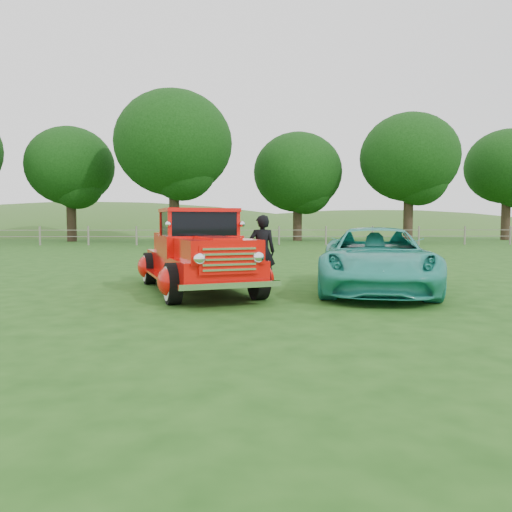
{
  "coord_description": "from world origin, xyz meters",
  "views": [
    {
      "loc": [
        0.43,
        -9.62,
        1.51
      ],
      "look_at": [
        0.81,
        1.2,
        0.75
      ],
      "focal_mm": 35.0,
      "sensor_mm": 36.0,
      "label": 1
    }
  ],
  "objects_px": {
    "tree_far_east": "(507,167)",
    "teal_sedan": "(376,259)",
    "tree_mid_west": "(70,166)",
    "man": "(262,251)",
    "tree_near_west": "(173,144)",
    "tree_near_east": "(298,173)",
    "red_pickup": "(198,254)",
    "tree_mid_east": "(409,158)"
  },
  "relations": [
    {
      "from": "tree_near_west",
      "to": "tree_near_east",
      "type": "bearing_deg",
      "value": 23.96
    },
    {
      "from": "tree_mid_west",
      "to": "man",
      "type": "relative_size",
      "value": 5.12
    },
    {
      "from": "tree_mid_west",
      "to": "tree_near_east",
      "type": "bearing_deg",
      "value": 3.37
    },
    {
      "from": "tree_near_west",
      "to": "tree_far_east",
      "type": "distance_m",
      "value": 26.49
    },
    {
      "from": "tree_near_east",
      "to": "tree_mid_west",
      "type": "bearing_deg",
      "value": -176.63
    },
    {
      "from": "man",
      "to": "tree_mid_east",
      "type": "bearing_deg",
      "value": -116.69
    },
    {
      "from": "tree_mid_east",
      "to": "teal_sedan",
      "type": "height_order",
      "value": "tree_mid_east"
    },
    {
      "from": "red_pickup",
      "to": "man",
      "type": "height_order",
      "value": "red_pickup"
    },
    {
      "from": "tree_near_west",
      "to": "red_pickup",
      "type": "xyz_separation_m",
      "value": [
        3.56,
        -23.89,
        -6.0
      ]
    },
    {
      "from": "teal_sedan",
      "to": "tree_mid_east",
      "type": "bearing_deg",
      "value": 82.02
    },
    {
      "from": "tree_near_east",
      "to": "red_pickup",
      "type": "height_order",
      "value": "tree_near_east"
    },
    {
      "from": "teal_sedan",
      "to": "man",
      "type": "xyz_separation_m",
      "value": [
        -2.42,
        0.66,
        0.14
      ]
    },
    {
      "from": "tree_near_west",
      "to": "tree_mid_east",
      "type": "distance_m",
      "value": 17.13
    },
    {
      "from": "tree_far_east",
      "to": "tree_mid_east",
      "type": "bearing_deg",
      "value": -161.57
    },
    {
      "from": "tree_near_west",
      "to": "tree_near_east",
      "type": "height_order",
      "value": "tree_near_west"
    },
    {
      "from": "tree_mid_west",
      "to": "man",
      "type": "height_order",
      "value": "tree_mid_west"
    },
    {
      "from": "tree_far_east",
      "to": "tree_near_east",
      "type": "bearing_deg",
      "value": -176.63
    },
    {
      "from": "red_pickup",
      "to": "teal_sedan",
      "type": "distance_m",
      "value": 3.83
    },
    {
      "from": "tree_mid_west",
      "to": "tree_near_west",
      "type": "height_order",
      "value": "tree_near_west"
    },
    {
      "from": "tree_mid_west",
      "to": "tree_near_east",
      "type": "relative_size",
      "value": 1.02
    },
    {
      "from": "tree_mid_west",
      "to": "red_pickup",
      "type": "relative_size",
      "value": 1.6
    },
    {
      "from": "teal_sedan",
      "to": "man",
      "type": "height_order",
      "value": "man"
    },
    {
      "from": "tree_mid_west",
      "to": "red_pickup",
      "type": "distance_m",
      "value": 29.65
    },
    {
      "from": "tree_near_west",
      "to": "tree_mid_east",
      "type": "bearing_deg",
      "value": 6.71
    },
    {
      "from": "tree_near_west",
      "to": "tree_far_east",
      "type": "height_order",
      "value": "tree_near_west"
    },
    {
      "from": "man",
      "to": "tree_near_east",
      "type": "bearing_deg",
      "value": -99.68
    },
    {
      "from": "red_pickup",
      "to": "man",
      "type": "xyz_separation_m",
      "value": [
        1.4,
        0.54,
        0.03
      ]
    },
    {
      "from": "tree_near_east",
      "to": "tree_far_east",
      "type": "distance_m",
      "value": 17.04
    },
    {
      "from": "teal_sedan",
      "to": "tree_near_west",
      "type": "bearing_deg",
      "value": 119.41
    },
    {
      "from": "teal_sedan",
      "to": "tree_near_east",
      "type": "bearing_deg",
      "value": 99.01
    },
    {
      "from": "tree_mid_west",
      "to": "tree_mid_east",
      "type": "xyz_separation_m",
      "value": [
        25.0,
        -1.0,
        0.62
      ]
    },
    {
      "from": "teal_sedan",
      "to": "man",
      "type": "bearing_deg",
      "value": 177.03
    },
    {
      "from": "tree_far_east",
      "to": "teal_sedan",
      "type": "bearing_deg",
      "value": -122.69
    },
    {
      "from": "tree_near_east",
      "to": "tree_near_west",
      "type": "bearing_deg",
      "value": -156.04
    },
    {
      "from": "tree_mid_west",
      "to": "tree_far_east",
      "type": "relative_size",
      "value": 0.95
    },
    {
      "from": "teal_sedan",
      "to": "tree_mid_west",
      "type": "bearing_deg",
      "value": 131.98
    },
    {
      "from": "tree_mid_west",
      "to": "tree_near_west",
      "type": "bearing_deg",
      "value": -20.56
    },
    {
      "from": "tree_far_east",
      "to": "man",
      "type": "relative_size",
      "value": 5.36
    },
    {
      "from": "tree_far_east",
      "to": "red_pickup",
      "type": "xyz_separation_m",
      "value": [
        -22.44,
        -28.89,
        -5.06
      ]
    },
    {
      "from": "tree_mid_west",
      "to": "tree_far_east",
      "type": "xyz_separation_m",
      "value": [
        34.0,
        2.0,
        0.31
      ]
    },
    {
      "from": "tree_near_east",
      "to": "man",
      "type": "distance_m",
      "value": 27.99
    },
    {
      "from": "tree_mid_west",
      "to": "man",
      "type": "distance_m",
      "value": 29.74
    }
  ]
}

